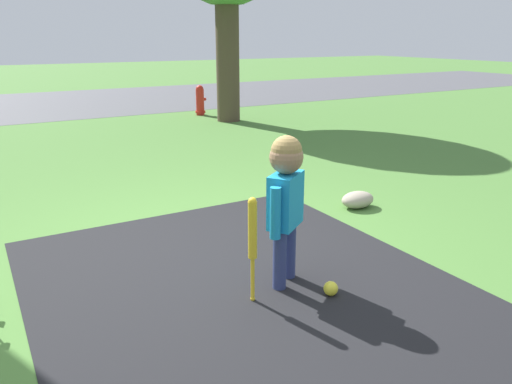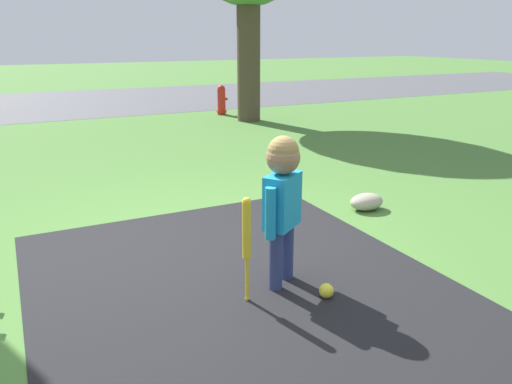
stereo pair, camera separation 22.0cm
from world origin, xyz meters
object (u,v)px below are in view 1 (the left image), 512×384
child (286,190)px  fire_hydrant (200,100)px  sports_ball (331,288)px  baseball_bat (253,235)px

child → fire_hydrant: child is taller
child → sports_ball: child is taller
child → baseball_bat: bearing=163.4°
baseball_bat → child: bearing=19.0°
baseball_bat → fire_hydrant: bearing=68.5°
baseball_bat → sports_ball: 0.68m
baseball_bat → sports_ball: bearing=-22.1°
child → baseball_bat: (-0.32, -0.11, -0.22)m
child → fire_hydrant: bearing=34.7°
baseball_bat → sports_ball: (0.49, -0.20, -0.42)m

